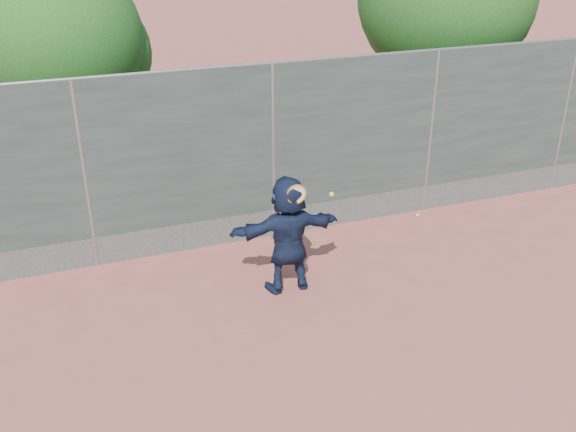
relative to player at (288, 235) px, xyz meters
name	(u,v)px	position (x,y,z in m)	size (l,w,h in m)	color
ground	(364,351)	(0.38, -1.80, -0.89)	(80.00, 80.00, 0.00)	#9E4C42
player	(288,235)	(0.00, 0.00, 0.00)	(1.66, 0.53, 1.79)	#141D37
ball_ground	(418,215)	(3.11, 1.46, -0.86)	(0.07, 0.07, 0.07)	yellow
fence	(273,149)	(0.38, 1.70, 0.69)	(20.00, 0.06, 3.03)	#38423D
swing_action	(300,196)	(0.10, -0.20, 0.69)	(0.69, 0.18, 0.51)	#C46012
tree_left	(69,44)	(-2.47, 4.75, 2.04)	(3.15, 3.00, 4.53)	#382314
weed_clump	(292,228)	(0.67, 1.59, -0.76)	(0.68, 0.07, 0.30)	#387226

